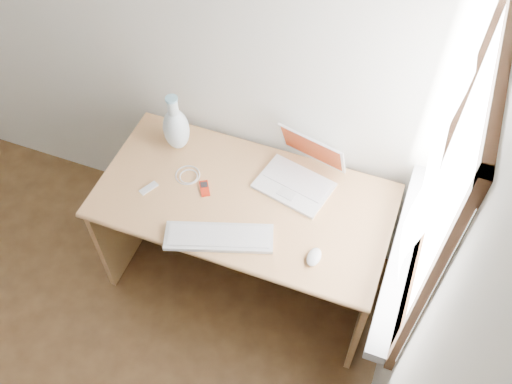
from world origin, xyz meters
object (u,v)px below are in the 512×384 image
at_px(laptop, 297,173).
at_px(external_keyboard, 219,237).
at_px(desk, 250,211).
at_px(vase, 176,128).

distance_m(laptop, external_keyboard, 0.48).
bearing_deg(desk, external_keyboard, -93.97).
bearing_deg(laptop, vase, -166.85).
relative_size(desk, laptop, 3.60).
relative_size(laptop, vase, 1.17).
bearing_deg(laptop, desk, -137.26).
distance_m(desk, external_keyboard, 0.38).
bearing_deg(desk, laptop, 29.92).
relative_size(desk, vase, 4.22).
height_order(laptop, vase, vase).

